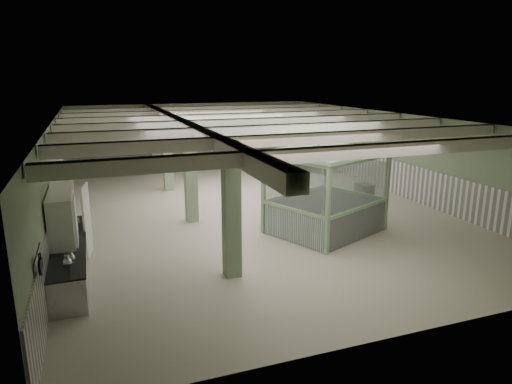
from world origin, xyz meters
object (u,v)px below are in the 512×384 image
object	(u,v)px
guard_booth	(326,178)
filing_cabinet	(364,202)
walkin_cooler	(65,230)
prep_counter	(70,259)

from	to	relation	value
guard_booth	filing_cabinet	size ratio (longest dim) A/B	3.19
walkin_cooler	filing_cabinet	world-z (taller)	walkin_cooler
guard_booth	walkin_cooler	bearing A→B (deg)	158.58
filing_cabinet	walkin_cooler	bearing A→B (deg)	-178.42
guard_booth	prep_counter	bearing A→B (deg)	162.23
guard_booth	filing_cabinet	bearing A→B (deg)	-6.45
walkin_cooler	guard_booth	world-z (taller)	guard_booth
walkin_cooler	prep_counter	bearing A→B (deg)	-80.68
walkin_cooler	guard_booth	bearing A→B (deg)	2.14
prep_counter	walkin_cooler	world-z (taller)	walkin_cooler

